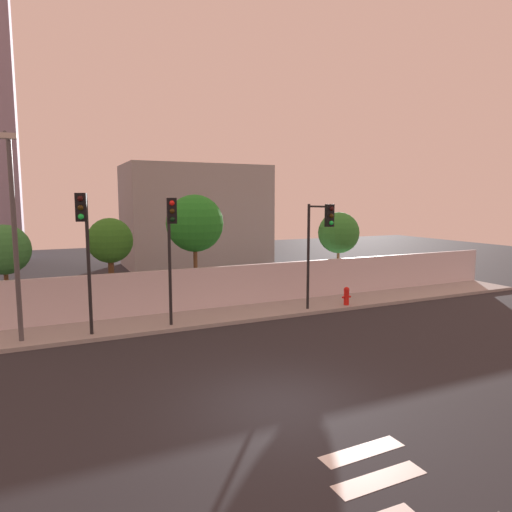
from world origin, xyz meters
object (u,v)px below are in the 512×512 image
street_lamp_curbside (14,224)px  roadside_tree_leftmost (4,250)px  roadside_tree_midright (195,224)px  roadside_tree_rightmost (339,233)px  traffic_light_left (85,234)px  traffic_light_center (320,234)px  fire_hydrant (346,295)px  traffic_light_right (171,234)px  roadside_tree_midleft (110,241)px

street_lamp_curbside → roadside_tree_leftmost: bearing=100.0°
roadside_tree_midright → roadside_tree_rightmost: (7.76, 0.00, -0.65)m
traffic_light_left → street_lamp_curbside: bearing=163.3°
traffic_light_center → roadside_tree_rightmost: 5.13m
fire_hydrant → roadside_tree_rightmost: 4.34m
street_lamp_curbside → roadside_tree_rightmost: street_lamp_curbside is taller
traffic_light_right → roadside_tree_rightmost: traffic_light_right is taller
roadside_tree_midright → roadside_tree_midleft: bearing=180.0°
street_lamp_curbside → roadside_tree_rightmost: size_ratio=1.58×
roadside_tree_midleft → roadside_tree_midright: (3.66, 0.00, 0.66)m
roadside_tree_midleft → roadside_tree_rightmost: (11.42, 0.00, 0.01)m
traffic_light_left → roadside_tree_midright: roadside_tree_midright is taller
roadside_tree_rightmost → fire_hydrant: bearing=-118.8°
traffic_light_center → fire_hydrant: size_ratio=5.51×
fire_hydrant → roadside_tree_leftmost: roadside_tree_leftmost is taller
fire_hydrant → roadside_tree_rightmost: (1.69, 3.07, 2.56)m
traffic_light_right → roadside_tree_midright: size_ratio=0.94×
street_lamp_curbside → roadside_tree_midleft: street_lamp_curbside is taller
traffic_light_left → roadside_tree_midright: bearing=36.1°
street_lamp_curbside → roadside_tree_midright: size_ratio=1.31×
roadside_tree_rightmost → roadside_tree_midleft: bearing=180.0°
traffic_light_center → roadside_tree_midright: (-4.19, 3.68, 0.33)m
roadside_tree_leftmost → traffic_light_center: bearing=-17.4°
traffic_light_left → roadside_tree_midleft: traffic_light_left is taller
street_lamp_curbside → roadside_tree_midright: bearing=22.9°
traffic_light_left → fire_hydrant: (10.98, 0.52, -3.14)m
traffic_light_center → roadside_tree_leftmost: size_ratio=1.15×
roadside_tree_leftmost → roadside_tree_midright: bearing=0.0°
traffic_light_right → roadside_tree_leftmost: traffic_light_right is taller
street_lamp_curbside → roadside_tree_midleft: size_ratio=1.62×
street_lamp_curbside → fire_hydrant: 13.53m
traffic_light_left → traffic_light_right: (2.92, 0.15, -0.12)m
traffic_light_left → traffic_light_right: size_ratio=1.03×
traffic_light_right → roadside_tree_leftmost: size_ratio=1.21×
traffic_light_left → fire_hydrant: 11.44m
roadside_tree_leftmost → roadside_tree_midright: 7.56m
traffic_light_center → roadside_tree_midright: bearing=138.8°
roadside_tree_midleft → fire_hydrant: bearing=-17.5°
street_lamp_curbside → traffic_light_center: bearing=-3.7°
roadside_tree_leftmost → roadside_tree_rightmost: 15.28m
street_lamp_curbside → roadside_tree_midright: 7.60m
traffic_light_left → roadside_tree_leftmost: (-2.60, 3.58, -0.76)m
roadside_tree_midright → roadside_tree_rightmost: 7.79m
roadside_tree_leftmost → roadside_tree_rightmost: roadside_tree_rightmost is taller
traffic_light_right → fire_hydrant: 8.62m
traffic_light_left → roadside_tree_midleft: size_ratio=1.19×
fire_hydrant → roadside_tree_midright: (-6.08, 3.07, 3.21)m
roadside_tree_leftmost → roadside_tree_midright: size_ratio=0.77×
traffic_light_right → roadside_tree_midleft: (-1.67, 3.43, -0.47)m
fire_hydrant → roadside_tree_midleft: bearing=162.5°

